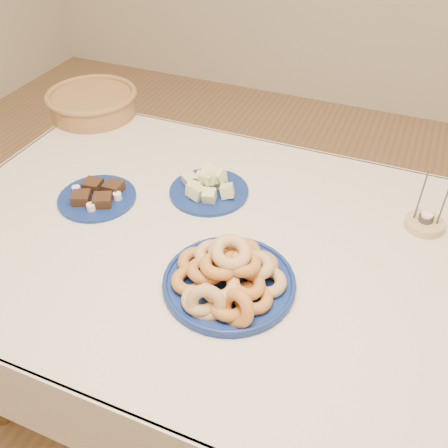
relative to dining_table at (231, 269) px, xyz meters
The scene contains 7 objects.
ground 0.64m from the dining_table, ahead, with size 5.00×5.00×0.00m, color olive.
dining_table is the anchor object (origin of this frame).
donut_platter 0.22m from the dining_table, 69.90° to the right, with size 0.35×0.35×0.15m.
melon_plate 0.27m from the dining_table, 129.03° to the left, with size 0.31×0.31×0.08m.
brownie_plate 0.46m from the dining_table, behind, with size 0.30×0.30×0.04m.
wicker_basket 0.93m from the dining_table, 147.72° to the left, with size 0.42×0.42×0.09m.
candle_holder 0.56m from the dining_table, 28.90° to the left, with size 0.11×0.11×0.18m.
Camera 1 is at (0.38, -0.95, 1.66)m, focal length 40.00 mm.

